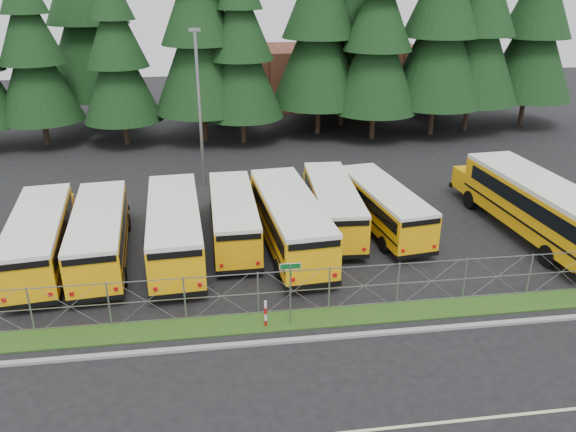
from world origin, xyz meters
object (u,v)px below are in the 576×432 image
Objects in this scene: bus_4 at (289,221)px; bus_5 at (332,206)px; bus_3 at (233,218)px; striped_bollard at (266,314)px; street_sign at (290,281)px; bus_2 at (175,229)px; bus_1 at (101,235)px; bus_0 at (41,239)px; bus_east at (532,206)px; bus_6 at (381,207)px; light_standard at (199,104)px.

bus_4 is 1.11× the size of bus_5.
striped_bollard is at bearing -84.88° from bus_3.
bus_4 is 7.11m from street_sign.
bus_2 reaches higher than bus_5.
bus_3 is at bearing 20.80° from bus_2.
bus_0 is at bearing 176.92° from bus_1.
bus_4 is 3.43m from bus_5.
bus_east reaches higher than bus_4.
bus_3 reaches higher than bus_6.
street_sign is (1.90, -8.29, 0.75)m from bus_3.
light_standard is (-1.59, 8.69, 4.22)m from bus_3.
bus_east is at bearing 25.87° from street_sign.
bus_2 is 8.02m from striped_bollard.
bus_1 is at bearing -166.73° from bus_5.
bus_1 is (2.77, 0.11, -0.01)m from bus_0.
light_standard is (-4.38, 9.95, 4.05)m from bus_4.
bus_0 is at bearing 146.38° from striped_bollard.
bus_6 is (11.16, 1.74, -0.14)m from bus_2.
bus_4 is 5.65m from bus_6.
bus_3 is at bearing 2.34° from bus_0.
bus_3 is 0.88× the size of bus_4.
striped_bollard is (-1.90, -7.07, -0.85)m from bus_4.
bus_0 is at bearing -127.17° from light_standard.
bus_6 is at bearing 1.65° from bus_1.
striped_bollard is 17.89m from light_standard.
bus_5 is 10.28m from striped_bollard.
bus_3 is 8.16× the size of striped_bollard.
striped_bollard is at bearing -81.71° from light_standard.
bus_2 is at bearing 176.18° from bus_4.
light_standard reaches higher than bus_east.
bus_east is at bearing 24.48° from striped_bollard.
bus_5 is 9.83m from street_sign.
street_sign reaches higher than bus_5.
bus_east is at bearing -5.41° from bus_1.
light_standard is (-7.10, 7.87, 4.19)m from bus_5.
bus_6 is 0.79× the size of bus_east.
bus_1 is 1.06× the size of bus_6.
bus_2 is at bearing 125.04° from street_sign.
bus_0 is 12.14m from bus_4.
bus_2 is 8.76m from bus_5.
bus_1 is 12.01m from light_standard.
bus_3 is 9.79m from light_standard.
bus_0 is 8.65× the size of striped_bollard.
bus_5 is 3.55× the size of street_sign.
bus_2 reaches higher than bus_0.
bus_4 reaches higher than bus_2.
striped_bollard is at bearing -64.74° from bus_2.
bus_east is 20.69m from light_standard.
light_standard is at bearing 78.50° from bus_2.
striped_bollard is at bearing -177.76° from street_sign.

